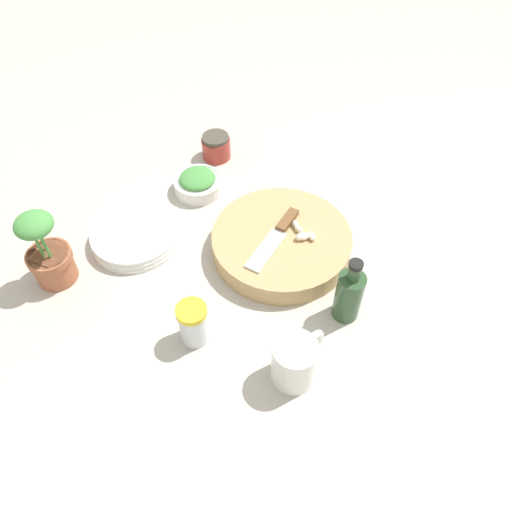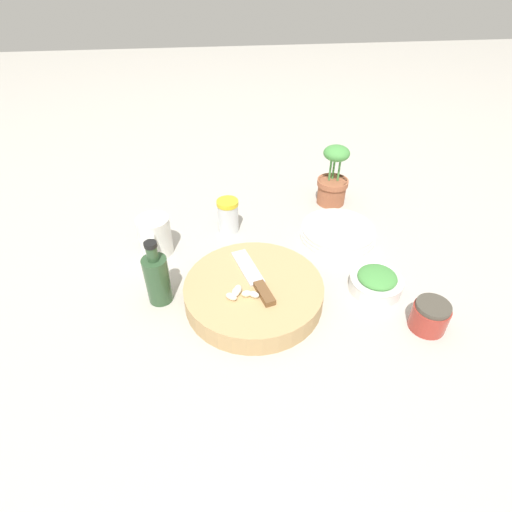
{
  "view_description": "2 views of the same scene",
  "coord_description": "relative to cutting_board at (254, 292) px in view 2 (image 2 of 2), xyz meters",
  "views": [
    {
      "loc": [
        -0.49,
        0.45,
        0.82
      ],
      "look_at": [
        -0.02,
        -0.02,
        0.04
      ],
      "focal_mm": 35.0,
      "sensor_mm": 36.0,
      "label": 1
    },
    {
      "loc": [
        -0.09,
        -0.71,
        0.62
      ],
      "look_at": [
        -0.01,
        -0.04,
        0.08
      ],
      "focal_mm": 28.0,
      "sensor_mm": 36.0,
      "label": 2
    }
  ],
  "objects": [
    {
      "name": "cutting_board",
      "position": [
        0.0,
        0.0,
        0.0
      ],
      "size": [
        0.3,
        0.3,
        0.05
      ],
      "color": "tan",
      "rests_on": "ground_plane"
    },
    {
      "name": "herb_bowl",
      "position": [
        0.27,
        0.0,
        -0.0
      ],
      "size": [
        0.12,
        0.12,
        0.05
      ],
      "color": "silver",
      "rests_on": "ground_plane"
    },
    {
      "name": "potted_herb",
      "position": [
        0.27,
        0.38,
        0.05
      ],
      "size": [
        0.09,
        0.09,
        0.18
      ],
      "color": "#A35B3D",
      "rests_on": "ground_plane"
    },
    {
      "name": "oil_bottle",
      "position": [
        -0.2,
        0.03,
        0.04
      ],
      "size": [
        0.05,
        0.05,
        0.15
      ],
      "color": "#2D4C2D",
      "rests_on": "ground_plane"
    },
    {
      "name": "coffee_mug",
      "position": [
        -0.22,
        0.2,
        0.03
      ],
      "size": [
        0.08,
        0.12,
        0.1
      ],
      "color": "silver",
      "rests_on": "ground_plane"
    },
    {
      "name": "chef_knife",
      "position": [
        0.0,
        0.01,
        0.03
      ],
      "size": [
        0.08,
        0.19,
        0.01
      ],
      "rotation": [
        0.0,
        0.0,
        0.27
      ],
      "color": "brown",
      "rests_on": "cutting_board"
    },
    {
      "name": "plate_stack",
      "position": [
        0.25,
        0.21,
        -0.01
      ],
      "size": [
        0.19,
        0.19,
        0.03
      ],
      "color": "silver",
      "rests_on": "ground_plane"
    },
    {
      "name": "garlic_cloves",
      "position": [
        -0.03,
        -0.03,
        0.03
      ],
      "size": [
        0.07,
        0.05,
        0.02
      ],
      "color": "silver",
      "rests_on": "cutting_board"
    },
    {
      "name": "ground_plane",
      "position": [
        0.02,
        0.09,
        -0.02
      ],
      "size": [
        5.0,
        5.0,
        0.0
      ],
      "primitive_type": "plane",
      "color": "#B2ADA3"
    },
    {
      "name": "spice_jar",
      "position": [
        -0.04,
        0.27,
        0.02
      ],
      "size": [
        0.06,
        0.06,
        0.09
      ],
      "color": "silver",
      "rests_on": "ground_plane"
    },
    {
      "name": "honey_jar",
      "position": [
        0.34,
        -0.12,
        0.01
      ],
      "size": [
        0.07,
        0.07,
        0.06
      ],
      "color": "#9E3328",
      "rests_on": "ground_plane"
    }
  ]
}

